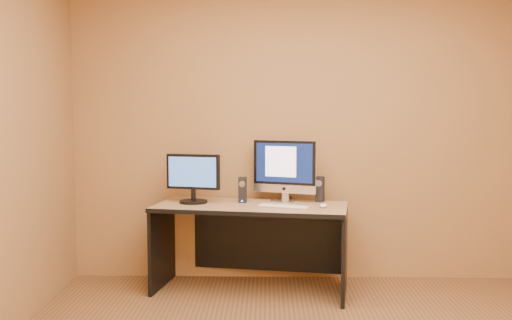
{
  "coord_description": "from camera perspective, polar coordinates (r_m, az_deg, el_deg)",
  "views": [
    {
      "loc": [
        -0.32,
        -2.9,
        1.46
      ],
      "look_at": [
        -0.41,
        1.51,
        1.07
      ],
      "focal_mm": 40.0,
      "sensor_mm": 36.0,
      "label": 1
    }
  ],
  "objects": [
    {
      "name": "cable_b",
      "position": [
        4.86,
        2.2,
        -3.9
      ],
      "size": [
        0.12,
        0.13,
        0.01
      ],
      "primitive_type": "cylinder",
      "rotation": [
        1.57,
        0.0,
        -0.74
      ],
      "color": "black",
      "rests_on": "desk"
    },
    {
      "name": "second_monitor",
      "position": [
        4.67,
        -6.29,
        -1.86
      ],
      "size": [
        0.5,
        0.32,
        0.4
      ],
      "primitive_type": null,
      "rotation": [
        0.0,
        0.0,
        -0.22
      ],
      "color": "black",
      "rests_on": "desk"
    },
    {
      "name": "mouse",
      "position": [
        4.47,
        6.76,
        -4.53
      ],
      "size": [
        0.08,
        0.11,
        0.03
      ],
      "primitive_type": "ellipsoid",
      "rotation": [
        0.0,
        0.0,
        -0.34
      ],
      "color": "white",
      "rests_on": "desk"
    },
    {
      "name": "speaker_right",
      "position": [
        4.75,
        6.41,
        -2.91
      ],
      "size": [
        0.08,
        0.09,
        0.21
      ],
      "primitive_type": null,
      "rotation": [
        0.0,
        0.0,
        -0.32
      ],
      "color": "black",
      "rests_on": "desk"
    },
    {
      "name": "walls",
      "position": [
        2.92,
        7.38,
        1.85
      ],
      "size": [
        4.0,
        4.0,
        2.6
      ],
      "primitive_type": null,
      "color": "#94653B",
      "rests_on": "ground"
    },
    {
      "name": "cable_a",
      "position": [
        4.86,
        3.56,
        -3.9
      ],
      "size": [
        0.01,
        0.21,
        0.01
      ],
      "primitive_type": "cylinder",
      "rotation": [
        1.57,
        0.0,
        -0.01
      ],
      "color": "black",
      "rests_on": "desk"
    },
    {
      "name": "desk",
      "position": [
        4.64,
        -0.52,
        -8.8
      ],
      "size": [
        1.61,
        0.9,
        0.7
      ],
      "primitive_type": null,
      "rotation": [
        0.0,
        0.0,
        -0.16
      ],
      "color": "#B07C58",
      "rests_on": "ground"
    },
    {
      "name": "imac",
      "position": [
        4.7,
        2.79,
        -1.04
      ],
      "size": [
        0.58,
        0.37,
        0.52
      ],
      "primitive_type": null,
      "rotation": [
        0.0,
        0.0,
        -0.34
      ],
      "color": "silver",
      "rests_on": "desk"
    },
    {
      "name": "keyboard",
      "position": [
        4.45,
        2.77,
        -4.67
      ],
      "size": [
        0.42,
        0.24,
        0.02
      ],
      "primitive_type": "cube",
      "rotation": [
        0.0,
        0.0,
        -0.34
      ],
      "color": "silver",
      "rests_on": "desk"
    },
    {
      "name": "speaker_left",
      "position": [
        4.68,
        -1.35,
        -3.0
      ],
      "size": [
        0.07,
        0.07,
        0.21
      ],
      "primitive_type": null,
      "rotation": [
        0.0,
        0.0,
        -0.05
      ],
      "color": "black",
      "rests_on": "desk"
    }
  ]
}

